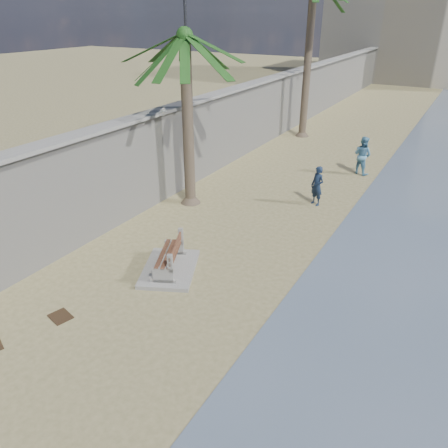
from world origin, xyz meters
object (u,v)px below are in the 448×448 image
at_px(person_a, 317,183).
at_px(person_b, 363,153).
at_px(palm_mid, 185,38).
at_px(bench_far, 169,259).

bearing_deg(person_a, person_b, 108.85).
relative_size(palm_mid, person_a, 3.94).
distance_m(palm_mid, person_a, 7.32).
relative_size(person_a, person_b, 0.91).
bearing_deg(palm_mid, bench_far, -63.16).
height_order(palm_mid, person_b, palm_mid).
height_order(palm_mid, person_a, palm_mid).
bearing_deg(palm_mid, person_a, 28.01).
xyz_separation_m(bench_far, person_b, (2.74, 11.59, 0.59)).
height_order(bench_far, palm_mid, palm_mid).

